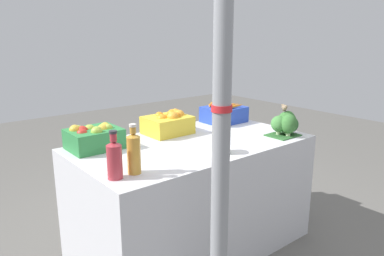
{
  "coord_description": "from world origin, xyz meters",
  "views": [
    {
      "loc": [
        -1.56,
        -1.91,
        1.54
      ],
      "look_at": [
        0.0,
        0.0,
        0.9
      ],
      "focal_mm": 35.0,
      "sensor_mm": 36.0,
      "label": 1
    }
  ],
  "objects_px": {
    "support_pole": "(221,132)",
    "orange_crate": "(169,123)",
    "juice_bottle_ruby": "(114,159)",
    "pickle_jar": "(221,145)",
    "sparrow_bird": "(284,107)",
    "carrot_crate": "(224,114)",
    "apple_crate": "(93,137)",
    "juice_bottle_amber": "(134,152)",
    "broccoli_pile": "(286,123)"
  },
  "relations": [
    {
      "from": "orange_crate",
      "to": "juice_bottle_amber",
      "type": "xyz_separation_m",
      "value": [
        -0.62,
        -0.54,
        0.04
      ]
    },
    {
      "from": "apple_crate",
      "to": "pickle_jar",
      "type": "height_order",
      "value": "apple_crate"
    },
    {
      "from": "pickle_jar",
      "to": "broccoli_pile",
      "type": "bearing_deg",
      "value": -0.09
    },
    {
      "from": "carrot_crate",
      "to": "sparrow_bird",
      "type": "relative_size",
      "value": 2.95
    },
    {
      "from": "carrot_crate",
      "to": "juice_bottle_amber",
      "type": "height_order",
      "value": "juice_bottle_amber"
    },
    {
      "from": "juice_bottle_amber",
      "to": "pickle_jar",
      "type": "bearing_deg",
      "value": -3.74
    },
    {
      "from": "pickle_jar",
      "to": "juice_bottle_amber",
      "type": "bearing_deg",
      "value": 176.26
    },
    {
      "from": "juice_bottle_amber",
      "to": "sparrow_bird",
      "type": "bearing_deg",
      "value": -1.46
    },
    {
      "from": "pickle_jar",
      "to": "sparrow_bird",
      "type": "relative_size",
      "value": 1.01
    },
    {
      "from": "pickle_jar",
      "to": "sparrow_bird",
      "type": "distance_m",
      "value": 0.65
    },
    {
      "from": "apple_crate",
      "to": "carrot_crate",
      "type": "bearing_deg",
      "value": -0.13
    },
    {
      "from": "support_pole",
      "to": "apple_crate",
      "type": "xyz_separation_m",
      "value": [
        -0.13,
        1.05,
        -0.23
      ]
    },
    {
      "from": "orange_crate",
      "to": "juice_bottle_ruby",
      "type": "distance_m",
      "value": 0.91
    },
    {
      "from": "apple_crate",
      "to": "juice_bottle_ruby",
      "type": "height_order",
      "value": "juice_bottle_ruby"
    },
    {
      "from": "support_pole",
      "to": "juice_bottle_amber",
      "type": "height_order",
      "value": "support_pole"
    },
    {
      "from": "carrot_crate",
      "to": "apple_crate",
      "type": "bearing_deg",
      "value": 179.87
    },
    {
      "from": "support_pole",
      "to": "carrot_crate",
      "type": "bearing_deg",
      "value": 45.34
    },
    {
      "from": "orange_crate",
      "to": "carrot_crate",
      "type": "relative_size",
      "value": 1.0
    },
    {
      "from": "carrot_crate",
      "to": "juice_bottle_ruby",
      "type": "relative_size",
      "value": 1.26
    },
    {
      "from": "carrot_crate",
      "to": "juice_bottle_ruby",
      "type": "distance_m",
      "value": 1.41
    },
    {
      "from": "support_pole",
      "to": "pickle_jar",
      "type": "xyz_separation_m",
      "value": [
        0.45,
        0.46,
        -0.25
      ]
    },
    {
      "from": "juice_bottle_ruby",
      "to": "sparrow_bird",
      "type": "bearing_deg",
      "value": -1.33
    },
    {
      "from": "apple_crate",
      "to": "juice_bottle_amber",
      "type": "relative_size",
      "value": 1.18
    },
    {
      "from": "broccoli_pile",
      "to": "juice_bottle_amber",
      "type": "height_order",
      "value": "juice_bottle_amber"
    },
    {
      "from": "sparrow_bird",
      "to": "pickle_jar",
      "type": "bearing_deg",
      "value": -47.67
    },
    {
      "from": "pickle_jar",
      "to": "apple_crate",
      "type": "bearing_deg",
      "value": 134.65
    },
    {
      "from": "juice_bottle_amber",
      "to": "carrot_crate",
      "type": "bearing_deg",
      "value": 24.56
    },
    {
      "from": "orange_crate",
      "to": "juice_bottle_ruby",
      "type": "xyz_separation_m",
      "value": [
        -0.73,
        -0.54,
        0.03
      ]
    },
    {
      "from": "support_pole",
      "to": "broccoli_pile",
      "type": "bearing_deg",
      "value": 22.81
    },
    {
      "from": "juice_bottle_ruby",
      "to": "pickle_jar",
      "type": "relative_size",
      "value": 2.33
    },
    {
      "from": "support_pole",
      "to": "orange_crate",
      "type": "xyz_separation_m",
      "value": [
        0.47,
        1.05,
        -0.23
      ]
    },
    {
      "from": "juice_bottle_ruby",
      "to": "pickle_jar",
      "type": "xyz_separation_m",
      "value": [
        0.71,
        -0.04,
        -0.05
      ]
    },
    {
      "from": "juice_bottle_ruby",
      "to": "sparrow_bird",
      "type": "relative_size",
      "value": 2.34
    },
    {
      "from": "orange_crate",
      "to": "juice_bottle_ruby",
      "type": "bearing_deg",
      "value": -143.48
    },
    {
      "from": "orange_crate",
      "to": "broccoli_pile",
      "type": "xyz_separation_m",
      "value": [
        0.63,
        -0.58,
        0.01
      ]
    },
    {
      "from": "orange_crate",
      "to": "sparrow_bird",
      "type": "distance_m",
      "value": 0.85
    },
    {
      "from": "orange_crate",
      "to": "juice_bottle_amber",
      "type": "relative_size",
      "value": 1.18
    },
    {
      "from": "juice_bottle_ruby",
      "to": "pickle_jar",
      "type": "distance_m",
      "value": 0.72
    },
    {
      "from": "broccoli_pile",
      "to": "pickle_jar",
      "type": "relative_size",
      "value": 2.2
    },
    {
      "from": "support_pole",
      "to": "orange_crate",
      "type": "relative_size",
      "value": 6.86
    },
    {
      "from": "support_pole",
      "to": "juice_bottle_ruby",
      "type": "distance_m",
      "value": 0.6
    },
    {
      "from": "broccoli_pile",
      "to": "carrot_crate",
      "type": "bearing_deg",
      "value": 96.59
    },
    {
      "from": "support_pole",
      "to": "carrot_crate",
      "type": "distance_m",
      "value": 1.49
    },
    {
      "from": "support_pole",
      "to": "sparrow_bird",
      "type": "distance_m",
      "value": 1.18
    },
    {
      "from": "carrot_crate",
      "to": "broccoli_pile",
      "type": "distance_m",
      "value": 0.59
    },
    {
      "from": "sparrow_bird",
      "to": "support_pole",
      "type": "bearing_deg",
      "value": -24.74
    },
    {
      "from": "juice_bottle_amber",
      "to": "pickle_jar",
      "type": "relative_size",
      "value": 2.48
    },
    {
      "from": "apple_crate",
      "to": "juice_bottle_amber",
      "type": "xyz_separation_m",
      "value": [
        -0.02,
        -0.55,
        0.04
      ]
    },
    {
      "from": "broccoli_pile",
      "to": "juice_bottle_ruby",
      "type": "height_order",
      "value": "juice_bottle_ruby"
    },
    {
      "from": "orange_crate",
      "to": "carrot_crate",
      "type": "height_order",
      "value": "orange_crate"
    }
  ]
}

